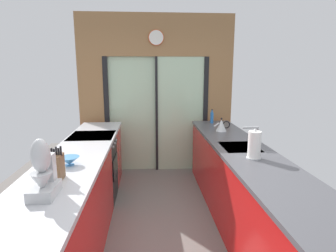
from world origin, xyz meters
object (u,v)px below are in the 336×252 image
stand_mixer (43,174)px  paper_towel_roll (254,145)px  oven_range (94,168)px  mixing_bowl (69,161)px  knife_block (57,166)px  soap_bottle_far (212,117)px  kettle (221,125)px

stand_mixer → paper_towel_roll: (1.78, 0.72, -0.02)m
oven_range → stand_mixer: bearing=-89.4°
mixing_bowl → knife_block: knife_block is taller
knife_block → stand_mixer: bearing=-90.0°
knife_block → paper_towel_roll: size_ratio=0.91×
mixing_bowl → soap_bottle_far: 2.63m
mixing_bowl → paper_towel_roll: bearing=2.3°
mixing_bowl → kettle: kettle is taller
oven_range → kettle: (1.80, 0.13, 0.55)m
oven_range → soap_bottle_far: soap_bottle_far is taller
stand_mixer → knife_block: bearing=90.0°
soap_bottle_far → paper_towel_roll: paper_towel_roll is taller
soap_bottle_far → paper_towel_roll: 1.86m
knife_block → soap_bottle_far: 2.88m
stand_mixer → soap_bottle_far: 3.14m
oven_range → stand_mixer: 1.95m
oven_range → paper_towel_roll: bearing=-32.2°
mixing_bowl → soap_bottle_far: soap_bottle_far is taller
oven_range → mixing_bowl: (0.02, -1.20, 0.51)m
knife_block → stand_mixer: 0.31m
kettle → soap_bottle_far: (-0.00, 0.60, 0.01)m
oven_range → paper_towel_roll: 2.21m
kettle → oven_range: bearing=-175.9°
paper_towel_roll → mixing_bowl: bearing=-177.7°
oven_range → paper_towel_roll: size_ratio=3.02×
kettle → soap_bottle_far: soap_bottle_far is taller
mixing_bowl → soap_bottle_far: size_ratio=0.82×
mixing_bowl → paper_towel_roll: paper_towel_roll is taller
stand_mixer → oven_range: bearing=90.6°
knife_block → mixing_bowl: bearing=90.0°
oven_range → stand_mixer: size_ratio=2.19×
stand_mixer → kettle: size_ratio=1.78×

